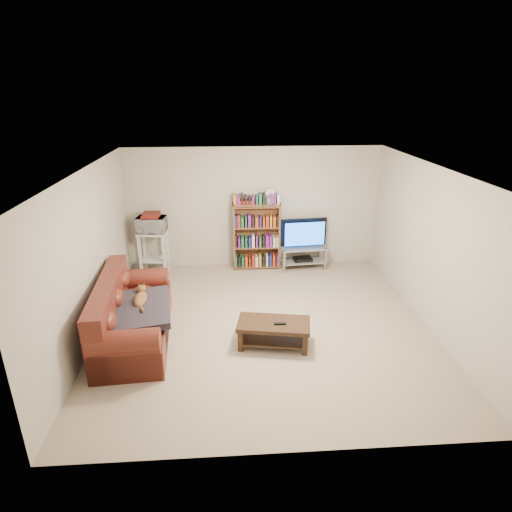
{
  "coord_description": "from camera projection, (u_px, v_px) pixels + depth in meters",
  "views": [
    {
      "loc": [
        -0.53,
        -5.75,
        3.44
      ],
      "look_at": [
        -0.1,
        0.4,
        1.0
      ],
      "focal_mm": 30.0,
      "sensor_mm": 36.0,
      "label": 1
    }
  ],
  "objects": [
    {
      "name": "floor",
      "position": [
        264.0,
        325.0,
        6.64
      ],
      "size": [
        5.0,
        5.0,
        0.0
      ],
      "primitive_type": "plane",
      "color": "tan",
      "rests_on": "ground"
    },
    {
      "name": "ceiling",
      "position": [
        265.0,
        170.0,
        5.75
      ],
      "size": [
        5.0,
        5.0,
        0.0
      ],
      "primitive_type": "plane",
      "rotation": [
        3.14,
        0.0,
        0.0
      ],
      "color": "white",
      "rests_on": "ground"
    },
    {
      "name": "wall_back",
      "position": [
        254.0,
        208.0,
        8.51
      ],
      "size": [
        5.0,
        0.0,
        5.0
      ],
      "primitive_type": "plane",
      "rotation": [
        1.57,
        0.0,
        0.0
      ],
      "color": "beige",
      "rests_on": "ground"
    },
    {
      "name": "wall_front",
      "position": [
        289.0,
        352.0,
        3.88
      ],
      "size": [
        5.0,
        0.0,
        5.0
      ],
      "primitive_type": "plane",
      "rotation": [
        -1.57,
        0.0,
        0.0
      ],
      "color": "beige",
      "rests_on": "ground"
    },
    {
      "name": "wall_left",
      "position": [
        89.0,
        258.0,
        6.03
      ],
      "size": [
        0.0,
        5.0,
        5.0
      ],
      "primitive_type": "plane",
      "rotation": [
        1.57,
        0.0,
        1.57
      ],
      "color": "beige",
      "rests_on": "ground"
    },
    {
      "name": "wall_right",
      "position": [
        432.0,
        249.0,
        6.36
      ],
      "size": [
        0.0,
        5.0,
        5.0
      ],
      "primitive_type": "plane",
      "rotation": [
        1.57,
        0.0,
        -1.57
      ],
      "color": "beige",
      "rests_on": "ground"
    },
    {
      "name": "sofa",
      "position": [
        129.0,
        319.0,
        6.17
      ],
      "size": [
        1.08,
        2.21,
        0.92
      ],
      "rotation": [
        0.0,
        0.0,
        0.07
      ],
      "color": "#5C2117",
      "rests_on": "floor"
    },
    {
      "name": "blanket",
      "position": [
        139.0,
        310.0,
        5.98
      ],
      "size": [
        0.99,
        1.19,
        0.19
      ],
      "primitive_type": "cube",
      "rotation": [
        0.05,
        -0.04,
        0.15
      ],
      "color": "#2C2732",
      "rests_on": "sofa"
    },
    {
      "name": "cat",
      "position": [
        140.0,
        299.0,
        6.14
      ],
      "size": [
        0.28,
        0.6,
        0.18
      ],
      "primitive_type": null,
      "rotation": [
        0.0,
        0.0,
        0.07
      ],
      "color": "brown",
      "rests_on": "sofa"
    },
    {
      "name": "coffee_table",
      "position": [
        274.0,
        329.0,
        6.04
      ],
      "size": [
        1.09,
        0.68,
        0.37
      ],
      "rotation": [
        0.0,
        0.0,
        -0.18
      ],
      "color": "black",
      "rests_on": "floor"
    },
    {
      "name": "remote",
      "position": [
        280.0,
        324.0,
        5.94
      ],
      "size": [
        0.17,
        0.05,
        0.02
      ],
      "primitive_type": "cube",
      "rotation": [
        0.0,
        0.0,
        -0.03
      ],
      "color": "black",
      "rests_on": "coffee_table"
    },
    {
      "name": "tv_stand",
      "position": [
        303.0,
        254.0,
        8.64
      ],
      "size": [
        0.94,
        0.49,
        0.45
      ],
      "rotation": [
        0.0,
        0.0,
        0.09
      ],
      "color": "#999EA3",
      "rests_on": "floor"
    },
    {
      "name": "television",
      "position": [
        304.0,
        234.0,
        8.48
      ],
      "size": [
        0.99,
        0.22,
        0.56
      ],
      "primitive_type": "imported",
      "rotation": [
        0.0,
        0.0,
        3.23
      ],
      "color": "black",
      "rests_on": "tv_stand"
    },
    {
      "name": "dvd_player",
      "position": [
        302.0,
        259.0,
        8.68
      ],
      "size": [
        0.39,
        0.29,
        0.06
      ],
      "primitive_type": "cube",
      "rotation": [
        0.0,
        0.0,
        0.09
      ],
      "color": "black",
      "rests_on": "tv_stand"
    },
    {
      "name": "bookshelf",
      "position": [
        256.0,
        235.0,
        8.52
      ],
      "size": [
        0.94,
        0.3,
        1.35
      ],
      "rotation": [
        0.0,
        0.0,
        -0.01
      ],
      "color": "brown",
      "rests_on": "floor"
    },
    {
      "name": "shelf_clutter",
      "position": [
        261.0,
        198.0,
        8.26
      ],
      "size": [
        0.69,
        0.21,
        0.28
      ],
      "rotation": [
        0.0,
        0.0,
        -0.01
      ],
      "color": "silver",
      "rests_on": "bookshelf"
    },
    {
      "name": "microwave_stand",
      "position": [
        154.0,
        247.0,
        8.28
      ],
      "size": [
        0.58,
        0.45,
        0.87
      ],
      "rotation": [
        0.0,
        0.0,
        -0.1
      ],
      "color": "silver",
      "rests_on": "floor"
    },
    {
      "name": "microwave",
      "position": [
        152.0,
        224.0,
        8.11
      ],
      "size": [
        0.57,
        0.41,
        0.3
      ],
      "primitive_type": "imported",
      "rotation": [
        0.0,
        0.0,
        -0.1
      ],
      "color": "silver",
      "rests_on": "microwave_stand"
    },
    {
      "name": "game_boxes",
      "position": [
        151.0,
        216.0,
        8.05
      ],
      "size": [
        0.34,
        0.31,
        0.05
      ],
      "primitive_type": "cube",
      "rotation": [
        0.0,
        0.0,
        -0.1
      ],
      "color": "maroon",
      "rests_on": "microwave"
    }
  ]
}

